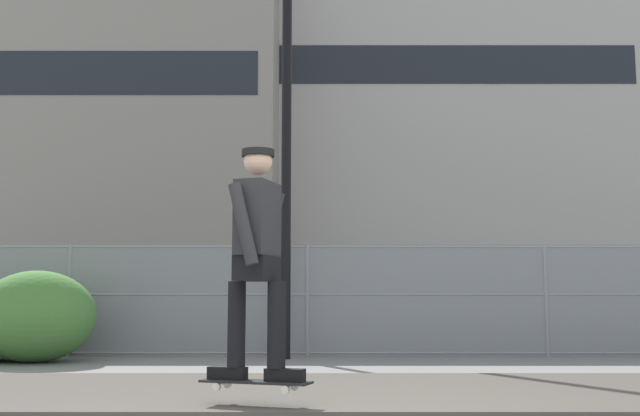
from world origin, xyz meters
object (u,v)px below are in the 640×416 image
skater (255,247)px  skateboard (254,382)px  street_lamp (285,75)px  shrub_right (34,316)px  parked_car_near (10,304)px

skater → skateboard: bearing=-82.9°
street_lamp → shrub_right: bearing=-169.7°
parked_car_near → shrub_right: parked_car_near is taller
skateboard → skater: 0.96m
skateboard → parked_car_near: (-5.80, 9.92, 0.48)m
skater → street_lamp: size_ratio=0.22×
skateboard → skater: bearing=97.1°
street_lamp → shrub_right: size_ratio=4.26×
skater → street_lamp: (-0.10, 6.63, 3.31)m
skateboard → skater: (-0.00, 0.00, 0.96)m
street_lamp → parked_car_near: street_lamp is taller
skater → shrub_right: bearing=122.6°
skater → parked_car_near: skater is taller
street_lamp → shrub_right: street_lamp is taller
skateboard → street_lamp: (-0.10, 6.63, 4.27)m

